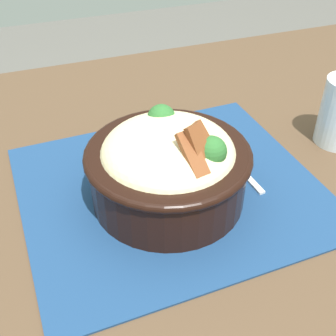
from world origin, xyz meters
The scene contains 4 objects.
table centered at (0.00, 0.00, 0.71)m, with size 1.34×0.89×0.78m.
placemat centered at (0.02, -0.02, 0.78)m, with size 0.41×0.36×0.00m, color navy.
bowl centered at (0.01, -0.04, 0.84)m, with size 0.24×0.24×0.13m.
fork centered at (0.13, -0.01, 0.78)m, with size 0.02×0.13×0.00m.
Camera 1 is at (-0.14, -0.46, 1.18)m, focal length 47.19 mm.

